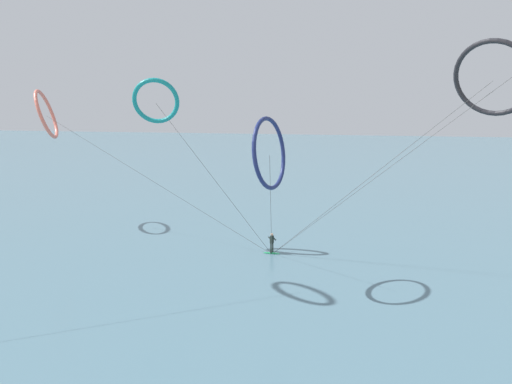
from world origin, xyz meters
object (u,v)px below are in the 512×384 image
at_px(kite_coral, 47,114).
at_px(kite_teal, 156,101).
at_px(surfer_emerald, 272,245).
at_px(kite_charcoal, 493,79).
at_px(kite_navy, 270,153).

relative_size(kite_coral, kite_teal, 1.79).
distance_m(surfer_emerald, kite_coral, 26.04).
height_order(surfer_emerald, kite_charcoal, kite_charcoal).
height_order(kite_coral, kite_navy, kite_coral).
height_order(kite_charcoal, kite_teal, kite_charcoal).
height_order(kite_navy, kite_teal, kite_teal).
distance_m(kite_charcoal, kite_navy, 14.65).
relative_size(kite_navy, kite_teal, 0.79).
distance_m(surfer_emerald, kite_teal, 15.04).
bearing_deg(surfer_emerald, kite_charcoal, 96.16).
relative_size(kite_coral, kite_navy, 2.25).
distance_m(kite_coral, kite_navy, 27.21).
bearing_deg(kite_charcoal, kite_navy, 47.84).
bearing_deg(kite_coral, surfer_emerald, -124.42).
bearing_deg(kite_teal, kite_charcoal, 158.50).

